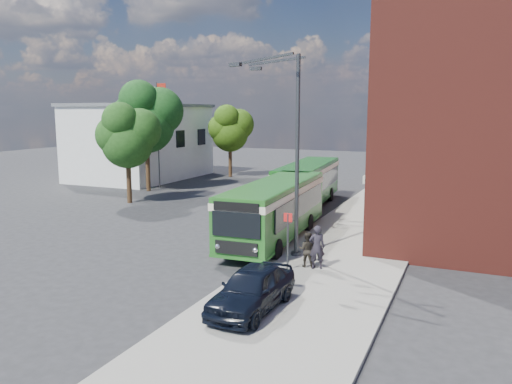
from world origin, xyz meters
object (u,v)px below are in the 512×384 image
at_px(bus_front, 275,206).
at_px(bus_rear, 308,180).
at_px(street_lamp, 289,152).
at_px(parked_car, 252,289).

xyz_separation_m(bus_front, bus_rear, (-1.40, 9.71, 0.00)).
bearing_deg(bus_front, bus_rear, 98.20).
bearing_deg(bus_front, street_lamp, -56.86).
xyz_separation_m(street_lamp, parked_car, (1.13, -6.55, -3.92)).
distance_m(bus_rear, parked_car, 19.29).
height_order(bus_front, bus_rear, same).
distance_m(street_lamp, parked_car, 7.72).
height_order(street_lamp, bus_front, street_lamp).
xyz_separation_m(bus_rear, parked_car, (4.18, -18.80, -0.97)).
bearing_deg(bus_rear, parked_car, -77.46).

